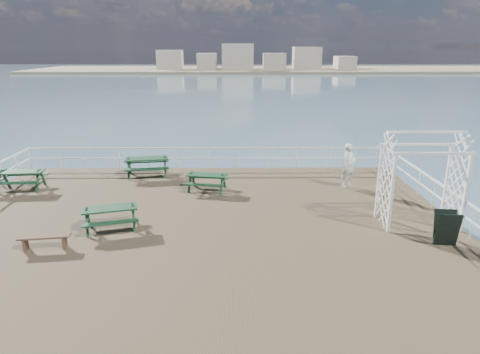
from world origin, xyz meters
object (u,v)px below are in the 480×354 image
object	(u,v)px
picnic_table_d	(110,213)
person	(348,166)
trellis_arbor	(421,184)
picnic_table_b	(147,163)
flat_bench_near	(44,239)
picnic_table_a	(21,176)
picnic_table_c	(207,179)

from	to	relation	value
picnic_table_d	person	distance (m)	10.05
trellis_arbor	picnic_table_b	bearing A→B (deg)	150.77
picnic_table_b	flat_bench_near	world-z (taller)	picnic_table_b
picnic_table_a	person	size ratio (longest dim) A/B	1.04
picnic_table_d	person	world-z (taller)	person
picnic_table_d	flat_bench_near	xyz separation A→B (m)	(-1.58, -1.48, -0.23)
flat_bench_near	picnic_table_b	bearing A→B (deg)	70.88
picnic_table_d	flat_bench_near	world-z (taller)	picnic_table_d
picnic_table_b	picnic_table_c	distance (m)	3.70
picnic_table_a	trellis_arbor	world-z (taller)	trellis_arbor
picnic_table_a	picnic_table_b	xyz separation A→B (m)	(4.99, 1.98, 0.04)
flat_bench_near	person	size ratio (longest dim) A/B	0.81
picnic_table_a	picnic_table_c	bearing A→B (deg)	-5.54
picnic_table_a	flat_bench_near	bearing A→B (deg)	-62.94
picnic_table_d	picnic_table_c	bearing A→B (deg)	37.99
picnic_table_a	flat_bench_near	size ratio (longest dim) A/B	1.29
picnic_table_c	picnic_table_d	bearing A→B (deg)	-115.80
picnic_table_c	picnic_table_d	distance (m)	4.96
picnic_table_d	flat_bench_near	distance (m)	2.18
picnic_table_a	picnic_table_c	distance (m)	7.96
flat_bench_near	person	bearing A→B (deg)	21.45
picnic_table_c	person	bearing A→B (deg)	14.77
picnic_table_a	picnic_table_b	world-z (taller)	picnic_table_b
picnic_table_c	trellis_arbor	world-z (taller)	trellis_arbor
flat_bench_near	person	distance (m)	12.15
trellis_arbor	person	xyz separation A→B (m)	(-1.38, 4.08, -0.49)
person	flat_bench_near	bearing A→B (deg)	178.53
picnic_table_d	person	xyz separation A→B (m)	(9.03, 4.39, 0.40)
picnic_table_d	trellis_arbor	distance (m)	10.45
trellis_arbor	picnic_table_c	bearing A→B (deg)	154.02
flat_bench_near	person	xyz separation A→B (m)	(10.61, 5.87, 0.63)
trellis_arbor	picnic_table_d	bearing A→B (deg)	-178.05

